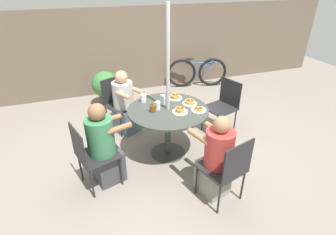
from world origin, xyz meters
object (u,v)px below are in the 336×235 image
at_px(patio_chair_south, 224,103).
at_px(pancake_plate_d, 190,102).
at_px(diner_west, 125,105).
at_px(patio_chair_north, 91,153).
at_px(pancake_plate_b, 199,109).
at_px(coffee_cup, 143,98).
at_px(drinking_glass_a, 158,106).
at_px(bicycle, 197,72).
at_px(drinking_glass_b, 163,100).
at_px(pancake_plate_c, 175,97).
at_px(pancake_plate_a, 180,111).
at_px(diner_east, 216,160).
at_px(potted_shrub, 105,86).
at_px(patio_chair_west, 118,101).
at_px(diner_north, 104,147).
at_px(patio_table, 168,117).
at_px(syrup_bottle, 153,108).
at_px(patio_chair_east, 227,167).

xyz_separation_m(patio_chair_south, pancake_plate_d, (-0.76, -0.30, 0.27)).
bearing_deg(patio_chair_south, diner_west, 54.31).
height_order(patio_chair_north, pancake_plate_b, patio_chair_north).
distance_m(patio_chair_north, coffee_cup, 1.12).
bearing_deg(drinking_glass_a, pancake_plate_b, -22.65).
bearing_deg(coffee_cup, bicycle, 47.64).
relative_size(coffee_cup, drinking_glass_b, 0.84).
bearing_deg(pancake_plate_c, pancake_plate_a, -102.07).
distance_m(diner_east, potted_shrub, 3.02).
height_order(patio_chair_north, diner_west, diner_west).
distance_m(diner_west, drinking_glass_a, 0.94).
distance_m(patio_chair_west, pancake_plate_d, 1.34).
relative_size(diner_north, bicycle, 0.81).
relative_size(diner_north, potted_shrub, 1.55).
distance_m(patio_chair_west, drinking_glass_a, 1.11).
distance_m(diner_east, drinking_glass_a, 1.10).
relative_size(pancake_plate_a, pancake_plate_c, 1.00).
xyz_separation_m(patio_table, pancake_plate_b, (0.38, -0.18, 0.14)).
xyz_separation_m(patio_chair_north, diner_west, (0.65, 1.20, -0.02)).
xyz_separation_m(patio_chair_south, patio_chair_west, (-1.64, 0.68, 0.00)).
relative_size(pancake_plate_a, syrup_bottle, 1.63).
height_order(pancake_plate_c, coffee_cup, coffee_cup).
bearing_deg(pancake_plate_d, bicycle, 62.29).
bearing_deg(coffee_cup, diner_east, -67.74).
relative_size(patio_chair_north, patio_chair_west, 1.00).
bearing_deg(patio_chair_north, bicycle, 117.93).
bearing_deg(pancake_plate_d, pancake_plate_a, -139.61).
relative_size(pancake_plate_a, bicycle, 0.15).
xyz_separation_m(patio_chair_north, pancake_plate_c, (1.32, 0.63, 0.27)).
xyz_separation_m(pancake_plate_a, drinking_glass_a, (-0.26, 0.18, 0.03)).
bearing_deg(bicycle, pancake_plate_a, -106.24).
relative_size(patio_chair_south, pancake_plate_b, 4.17).
bearing_deg(diner_west, patio_chair_south, 133.63).
height_order(patio_chair_south, patio_chair_west, same).
height_order(diner_north, pancake_plate_a, diner_north).
xyz_separation_m(patio_chair_west, coffee_cup, (0.28, -0.68, 0.30)).
height_order(patio_table, pancake_plate_c, pancake_plate_c).
xyz_separation_m(patio_chair_east, pancake_plate_c, (-0.10, 1.40, 0.27)).
bearing_deg(pancake_plate_b, patio_table, 154.47).
distance_m(pancake_plate_a, pancake_plate_d, 0.30).
distance_m(patio_chair_south, syrup_bottle, 1.40).
relative_size(patio_table, diner_east, 1.04).
bearing_deg(pancake_plate_d, patio_table, -172.80).
bearing_deg(pancake_plate_b, coffee_cup, 141.00).
bearing_deg(pancake_plate_a, diner_north, -172.49).
bearing_deg(patio_chair_east, drinking_glass_b, 88.91).
xyz_separation_m(patio_chair_east, syrup_bottle, (-0.53, 1.10, 0.29)).
height_order(diner_north, drinking_glass_a, diner_north).
bearing_deg(patio_table, pancake_plate_c, 53.57).
distance_m(syrup_bottle, bicycle, 2.93).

